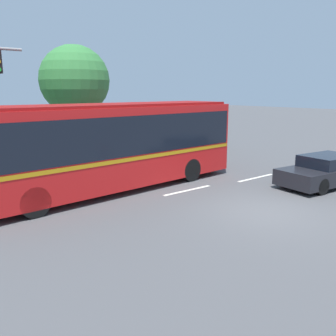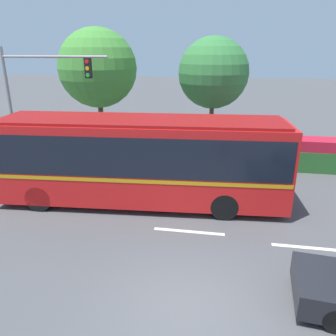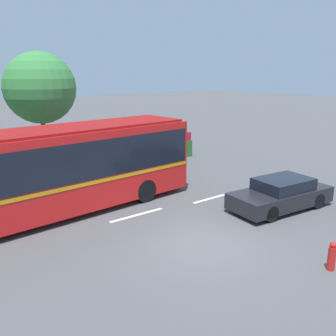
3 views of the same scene
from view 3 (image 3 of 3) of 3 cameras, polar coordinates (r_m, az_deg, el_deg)
name	(u,v)px [view 3 (image 3 of 3)]	position (r m, az deg, el deg)	size (l,w,h in m)	color
ground_plane	(203,245)	(12.45, 5.35, -11.64)	(140.00, 140.00, 0.00)	#4C4C4F
city_bus	(61,166)	(15.04, -16.04, 0.35)	(11.25, 3.38, 3.40)	red
sedan_foreground	(281,194)	(15.92, 16.90, -3.87)	(4.59, 2.21, 1.28)	black
flowering_hedge	(129,152)	(22.50, -5.97, 2.52)	(8.93, 1.29, 1.61)	#286028
street_tree_centre	(40,88)	(23.47, -18.99, 11.49)	(4.17, 4.17, 6.60)	brown
fire_hydrant	(332,257)	(11.78, 23.75, -12.30)	(0.22, 0.22, 0.86)	red
lane_stripe_near	(137,215)	(14.81, -4.76, -7.18)	(2.40, 0.16, 0.01)	silver
lane_stripe_mid	(214,198)	(16.84, 7.05, -4.50)	(2.40, 0.16, 0.01)	silver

